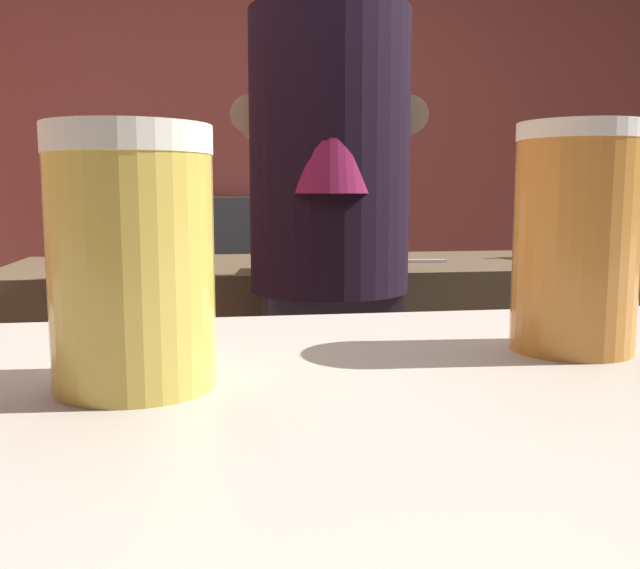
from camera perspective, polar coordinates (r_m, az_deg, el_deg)
wall_back at (r=3.53m, az=-6.59°, el=11.09°), size 5.20×0.10×2.70m
prep_counter at (r=2.10m, az=5.49°, el=-10.82°), size 2.10×0.60×0.93m
back_shelf at (r=3.29m, az=-9.63°, el=-2.63°), size 0.87×0.36×1.11m
bartender at (r=1.50m, az=0.78°, el=2.60°), size 0.46×0.54×1.72m
knife_block at (r=2.23m, az=20.45°, el=4.75°), size 0.10×0.08×0.27m
mixing_bowl at (r=1.87m, az=-17.15°, el=1.95°), size 0.17×0.17×0.05m
chefs_knife at (r=1.96m, az=6.85°, el=1.91°), size 0.24×0.05×0.01m
pint_glass_near at (r=0.35m, az=-15.11°, el=2.08°), size 0.08×0.08×0.13m
pint_glass_far at (r=0.45m, az=20.19°, el=3.56°), size 0.07×0.07×0.14m
bottle_olive_oil at (r=3.31m, az=-3.52°, el=8.85°), size 0.05×0.05×0.25m
bottle_vinegar at (r=3.33m, az=-11.59°, el=8.76°), size 0.07×0.07×0.26m
bottle_soy at (r=3.25m, az=-9.50°, el=8.85°), size 0.07×0.07×0.26m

